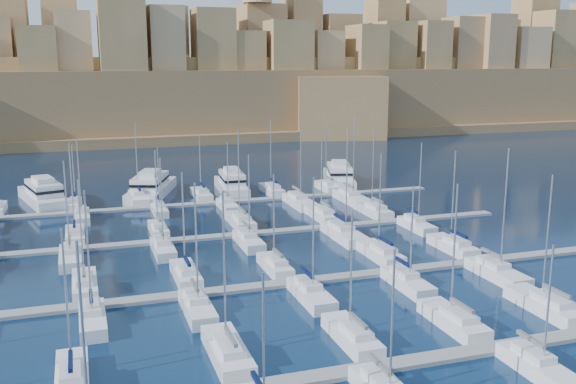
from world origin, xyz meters
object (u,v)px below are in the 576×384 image
object	(u,v)px
motor_yacht_d	(339,176)
motor_yacht_b	(151,187)
sailboat_4	(454,320)
motor_yacht_c	(232,184)
sailboat_2	(228,352)
motor_yacht_a	(43,194)

from	to	relation	value
motor_yacht_d	motor_yacht_b	bearing A→B (deg)	178.79
sailboat_4	motor_yacht_c	xyz separation A→B (m)	(-5.71, 69.52, 0.98)
sailboat_2	motor_yacht_c	world-z (taller)	sailboat_2
sailboat_2	motor_yacht_d	distance (m)	80.93
sailboat_2	motor_yacht_d	world-z (taller)	sailboat_2
motor_yacht_b	motor_yacht_d	bearing A→B (deg)	-1.21
sailboat_4	motor_yacht_c	distance (m)	69.76
sailboat_2	sailboat_4	world-z (taller)	sailboat_2
motor_yacht_a	motor_yacht_b	bearing A→B (deg)	2.23
sailboat_4	motor_yacht_b	world-z (taller)	sailboat_4
sailboat_2	motor_yacht_b	distance (m)	71.18
motor_yacht_c	sailboat_4	bearing A→B (deg)	-85.31
motor_yacht_b	motor_yacht_c	xyz separation A→B (m)	(15.34, -1.81, 0.00)
sailboat_4	motor_yacht_d	distance (m)	72.66
motor_yacht_c	motor_yacht_a	bearing A→B (deg)	178.24
sailboat_2	motor_yacht_c	xyz separation A→B (m)	(16.84, 69.35, 0.97)
sailboat_4	motor_yacht_d	bearing A→B (deg)	76.10
motor_yacht_a	motor_yacht_b	xyz separation A→B (m)	(19.21, 0.75, -0.00)
sailboat_2	motor_yacht_c	distance (m)	71.37
motor_yacht_c	motor_yacht_d	size ratio (longest dim) A/B	0.86
sailboat_2	sailboat_4	bearing A→B (deg)	-0.44
sailboat_2	motor_yacht_c	bearing A→B (deg)	76.35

